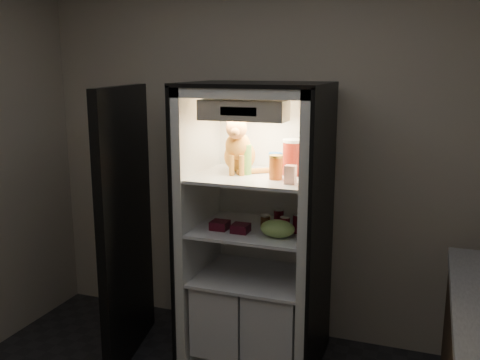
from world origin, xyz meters
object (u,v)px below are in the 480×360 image
Objects in this scene: tabby_cat at (239,150)px; soda_can_c at (285,226)px; salsa_jar at (276,167)px; cream_carton at (290,175)px; berry_box_left at (220,225)px; grape_bag at (277,229)px; mayo_tub at (275,162)px; berry_box_right at (241,228)px; parmesan_shaker at (246,159)px; soda_can_b at (298,224)px; condiment_jar at (265,221)px; refrigerator at (257,246)px; soda_can_a at (279,219)px; pepper_jar at (293,157)px.

soda_can_c is at bearing -33.70° from tabby_cat.
salsa_jar is (0.29, -0.13, -0.07)m from tabby_cat.
cream_carton is 1.01× the size of berry_box_left.
grape_bag is at bearing -43.88° from tabby_cat.
salsa_jar reaches higher than cream_carton.
salsa_jar is 1.37× the size of cream_carton.
berry_box_right is at bearing -116.59° from mayo_tub.
salsa_jar is at bearing -20.11° from parmesan_shaker.
soda_can_b is (0.42, -0.07, -0.44)m from tabby_cat.
berry_box_right is (-0.28, -0.05, -0.03)m from soda_can_c.
parmesan_shaker is at bearing 152.87° from cream_carton.
tabby_cat reaches higher than parmesan_shaker.
berry_box_left is at bearing -125.77° from tabby_cat.
condiment_jar is (-0.09, 0.09, -0.38)m from salsa_jar.
cream_carton is (0.34, -0.17, -0.04)m from parmesan_shaker.
refrigerator is 0.26m from soda_can_a.
tabby_cat is at bearing 66.98° from berry_box_left.
pepper_jar reaches higher than soda_can_c.
cream_carton is 0.91× the size of soda_can_a.
refrigerator is at bearing 148.85° from soda_can_c.
condiment_jar is at bearing 148.39° from soda_can_c.
salsa_jar is at bearing -83.90° from soda_can_a.
condiment_jar is (0.20, -0.04, -0.46)m from tabby_cat.
cream_carton is 0.38m from soda_can_b.
soda_can_b is 0.09m from soda_can_c.
refrigerator is at bearing 39.53° from parmesan_shaker.
mayo_tub is 0.37m from cream_carton.
soda_can_b reaches higher than grape_bag.
grape_bag is 0.25m from berry_box_right.
tabby_cat is 0.61m from soda_can_b.
soda_can_a is at bearing 96.10° from salsa_jar.
mayo_tub is 0.55m from berry_box_left.
salsa_jar is 0.18m from pepper_jar.
tabby_cat is 1.85× the size of grape_bag.
soda_can_a is at bearing 25.78° from berry_box_left.
berry_box_right is at bearing 172.93° from cream_carton.
refrigerator is 0.60m from parmesan_shaker.
berry_box_right is (0.15, -0.02, -0.00)m from berry_box_left.
cream_carton reaches higher than berry_box_right.
parmesan_shaker reaches higher than soda_can_b.
soda_can_c is 0.19m from condiment_jar.
pepper_jar is at bearing 38.02° from berry_box_right.
tabby_cat is at bearing 179.93° from soda_can_a.
tabby_cat reaches higher than salsa_jar.
soda_can_a reaches higher than grape_bag.
pepper_jar is (0.35, 0.03, -0.04)m from tabby_cat.
cream_carton reaches higher than soda_can_b.
tabby_cat is 0.10m from parmesan_shaker.
berry_box_left is 0.15m from berry_box_right.
soda_can_a is 0.20m from grape_bag.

